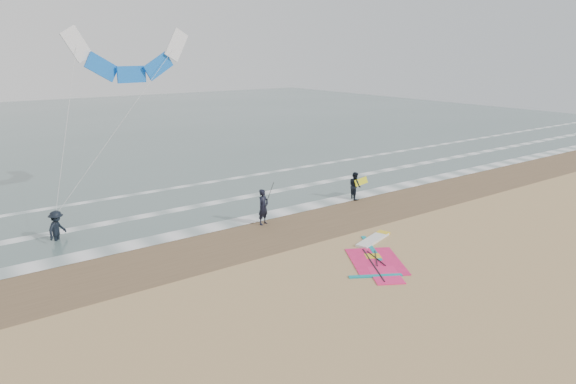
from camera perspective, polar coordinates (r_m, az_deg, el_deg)
ground at (r=22.34m, az=11.52°, el=-7.48°), size 120.00×120.00×0.00m
sea_water at (r=64.15m, az=-21.99°, el=6.63°), size 120.00×80.00×0.02m
wet_sand_band at (r=26.44m, az=1.93°, el=-3.50°), size 120.00×5.00×0.01m
foam_waterline at (r=29.89m, az=-3.32°, el=-1.22°), size 120.00×9.15×0.02m
windsurf_rig at (r=22.71m, az=9.79°, el=-6.92°), size 5.02×4.75×0.12m
person_standing at (r=26.06m, az=-2.76°, el=-1.68°), size 0.77×0.62×1.84m
person_walking at (r=30.74m, az=7.45°, el=0.70°), size 0.81×0.94×1.66m
person_wading at (r=26.10m, az=-24.35°, el=-3.08°), size 1.31×1.30×1.81m
held_pole at (r=26.10m, az=-2.22°, el=-0.66°), size 0.17×0.86×1.82m
carried_kiteboard at (r=30.88m, az=8.13°, el=1.17°), size 1.30×0.51×0.39m
surf_kite at (r=29.55m, az=-17.13°, el=13.86°), size 8.78×3.54×8.62m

